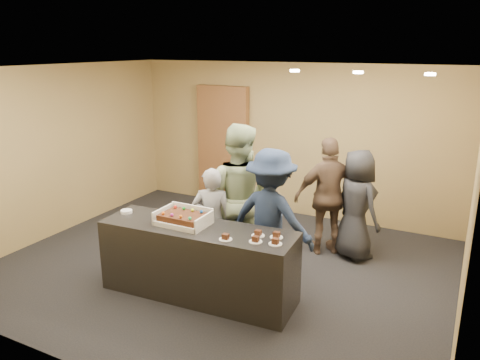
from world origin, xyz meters
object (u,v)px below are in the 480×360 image
at_px(serving_counter, 198,261).
at_px(person_dark_suit, 357,205).
at_px(cake_box, 184,220).
at_px(person_navy_man, 271,218).
at_px(sheet_cake, 183,217).
at_px(storage_cabinet, 223,146).
at_px(person_sage_man, 238,196).
at_px(plate_stack, 127,211).
at_px(person_server_grey, 212,221).
at_px(person_brown_extra, 329,196).

xyz_separation_m(serving_counter, person_dark_suit, (1.43, 1.97, 0.35)).
distance_m(cake_box, person_navy_man, 1.09).
bearing_deg(sheet_cake, person_navy_man, 39.66).
relative_size(storage_cabinet, person_sage_man, 1.13).
height_order(serving_counter, person_navy_man, person_navy_man).
distance_m(storage_cabinet, plate_stack, 3.25).
height_order(storage_cabinet, cake_box, storage_cabinet).
height_order(plate_stack, person_server_grey, person_server_grey).
relative_size(sheet_cake, person_dark_suit, 0.33).
xyz_separation_m(person_server_grey, person_navy_man, (0.80, 0.10, 0.15)).
bearing_deg(person_server_grey, person_dark_suit, -160.61).
bearing_deg(person_navy_man, cake_box, 43.80).
bearing_deg(person_server_grey, sheet_cake, 64.25).
xyz_separation_m(serving_counter, person_server_grey, (-0.15, 0.61, 0.28)).
bearing_deg(person_server_grey, plate_stack, 12.05).
distance_m(plate_stack, person_sage_man, 1.48).
xyz_separation_m(plate_stack, person_navy_man, (1.72, 0.71, -0.03)).
bearing_deg(plate_stack, person_brown_extra, 42.90).
distance_m(cake_box, person_sage_man, 0.99).
xyz_separation_m(storage_cabinet, sheet_cake, (1.25, -3.22, -0.13)).
distance_m(storage_cabinet, person_server_grey, 2.95).
distance_m(person_server_grey, person_sage_man, 0.50).
relative_size(storage_cabinet, person_brown_extra, 1.30).
relative_size(sheet_cake, plate_stack, 3.53).
height_order(person_server_grey, person_brown_extra, person_brown_extra).
height_order(serving_counter, sheet_cake, sheet_cake).
xyz_separation_m(person_sage_man, person_navy_man, (0.63, -0.29, -0.11)).
bearing_deg(plate_stack, person_navy_man, 22.31).
height_order(person_navy_man, person_dark_suit, person_navy_man).
bearing_deg(person_server_grey, person_sage_man, -136.10).
bearing_deg(person_navy_man, serving_counter, 52.24).
relative_size(storage_cabinet, sheet_cake, 4.31).
xyz_separation_m(sheet_cake, plate_stack, (-0.87, -0.00, -0.08)).
bearing_deg(person_brown_extra, person_dark_suit, 149.29).
height_order(storage_cabinet, person_sage_man, storage_cabinet).
xyz_separation_m(cake_box, sheet_cake, (-0.00, -0.02, 0.05)).
relative_size(storage_cabinet, person_navy_man, 1.27).
bearing_deg(serving_counter, person_server_grey, 100.54).
height_order(cake_box, person_sage_man, person_sage_man).
distance_m(serving_counter, sheet_cake, 0.58).
height_order(storage_cabinet, plate_stack, storage_cabinet).
distance_m(storage_cabinet, person_brown_extra, 2.79).
height_order(serving_counter, person_dark_suit, person_dark_suit).
distance_m(person_server_grey, person_navy_man, 0.82).
relative_size(storage_cabinet, person_server_grey, 1.54).
height_order(storage_cabinet, person_brown_extra, storage_cabinet).
distance_m(plate_stack, person_server_grey, 1.12).
bearing_deg(person_navy_man, plate_stack, 27.35).
xyz_separation_m(plate_stack, person_server_grey, (0.92, 0.61, -0.18)).
bearing_deg(storage_cabinet, cake_box, -68.67).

